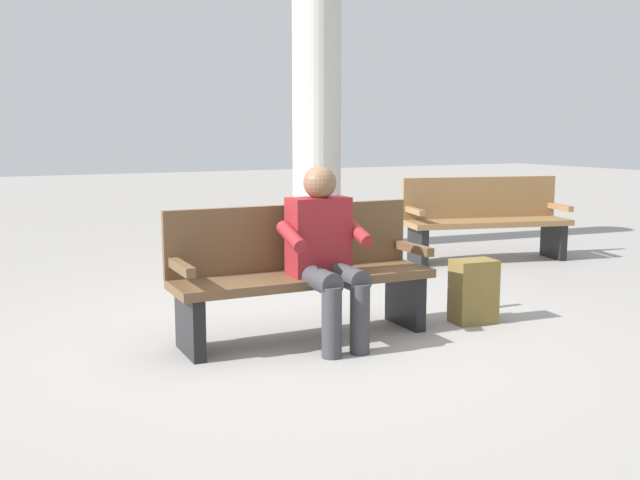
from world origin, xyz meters
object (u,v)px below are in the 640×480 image
object	(u,v)px
person_seated	(326,251)
backpack	(473,292)
support_pillar	(317,92)
bench_far	(485,218)
bench_near	(301,271)

from	to	relation	value
person_seated	backpack	size ratio (longest dim) A/B	2.51
backpack	support_pillar	distance (m)	4.01
bench_far	support_pillar	distance (m)	2.45
bench_far	support_pillar	size ratio (longest dim) A/B	0.50
person_seated	backpack	world-z (taller)	person_seated
bench_near	person_seated	world-z (taller)	person_seated
bench_near	bench_far	bearing A→B (deg)	-148.46
support_pillar	backpack	bearing A→B (deg)	81.55
person_seated	support_pillar	xyz separation A→B (m)	(-1.76, -3.62, 1.23)
backpack	support_pillar	bearing A→B (deg)	-98.45
person_seated	support_pillar	distance (m)	4.20
bench_near	support_pillar	size ratio (longest dim) A/B	0.49
backpack	bench_far	world-z (taller)	bench_far
backpack	bench_far	size ratio (longest dim) A/B	0.25
bench_near	backpack	size ratio (longest dim) A/B	3.85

